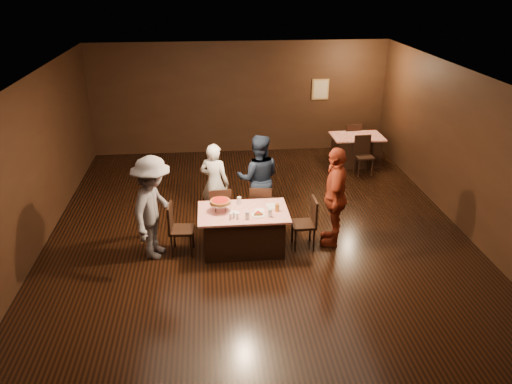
{
  "coord_description": "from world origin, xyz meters",
  "views": [
    {
      "loc": [
        -0.85,
        -8.33,
        4.71
      ],
      "look_at": [
        -0.06,
        -0.11,
        1.0
      ],
      "focal_mm": 35.0,
      "sensor_mm": 36.0,
      "label": 1
    }
  ],
  "objects_px": {
    "main_table": "(243,230)",
    "chair_far_left": "(220,209)",
    "diner_red_shirt": "(335,197)",
    "chair_far_right": "(261,207)",
    "chair_back_near": "(364,156)",
    "diner_white_jacket": "(215,183)",
    "diner_navy_hoodie": "(258,178)",
    "back_table": "(356,150)",
    "chair_end_right": "(304,223)",
    "chair_end_left": "(182,229)",
    "glass_front_right": "(270,213)",
    "chair_back_far": "(350,139)",
    "glass_back": "(239,201)",
    "plate_empty": "(273,206)",
    "diner_grey_knit": "(153,208)",
    "pizza_stand": "(220,202)",
    "glass_amber": "(277,208)",
    "glass_front_left": "(247,215)"
  },
  "relations": [
    {
      "from": "main_table",
      "to": "chair_far_left",
      "type": "bearing_deg",
      "value": 118.07
    },
    {
      "from": "chair_far_left",
      "to": "diner_red_shirt",
      "type": "xyz_separation_m",
      "value": [
        2.08,
        -0.65,
        0.46
      ]
    },
    {
      "from": "chair_far_right",
      "to": "chair_back_near",
      "type": "relative_size",
      "value": 1.0
    },
    {
      "from": "main_table",
      "to": "diner_white_jacket",
      "type": "bearing_deg",
      "value": 111.78
    },
    {
      "from": "chair_far_left",
      "to": "diner_navy_hoodie",
      "type": "xyz_separation_m",
      "value": [
        0.79,
        0.42,
        0.43
      ]
    },
    {
      "from": "back_table",
      "to": "chair_end_right",
      "type": "bearing_deg",
      "value": -117.77
    },
    {
      "from": "chair_end_left",
      "to": "chair_end_right",
      "type": "bearing_deg",
      "value": -85.13
    },
    {
      "from": "chair_far_right",
      "to": "glass_front_right",
      "type": "relative_size",
      "value": 6.79
    },
    {
      "from": "chair_back_near",
      "to": "diner_red_shirt",
      "type": "height_order",
      "value": "diner_red_shirt"
    },
    {
      "from": "chair_back_far",
      "to": "glass_back",
      "type": "relative_size",
      "value": 6.79
    },
    {
      "from": "chair_far_right",
      "to": "plate_empty",
      "type": "xyz_separation_m",
      "value": [
        0.15,
        -0.6,
        0.3
      ]
    },
    {
      "from": "chair_back_far",
      "to": "diner_navy_hoodie",
      "type": "height_order",
      "value": "diner_navy_hoodie"
    },
    {
      "from": "chair_end_left",
      "to": "glass_front_right",
      "type": "relative_size",
      "value": 6.79
    },
    {
      "from": "diner_grey_knit",
      "to": "chair_end_right",
      "type": "bearing_deg",
      "value": -70.88
    },
    {
      "from": "chair_back_near",
      "to": "diner_red_shirt",
      "type": "relative_size",
      "value": 0.51
    },
    {
      "from": "diner_navy_hoodie",
      "to": "pizza_stand",
      "type": "xyz_separation_m",
      "value": [
        -0.79,
        -1.12,
        0.05
      ]
    },
    {
      "from": "chair_far_right",
      "to": "diner_red_shirt",
      "type": "height_order",
      "value": "diner_red_shirt"
    },
    {
      "from": "back_table",
      "to": "plate_empty",
      "type": "distance_m",
      "value": 4.79
    },
    {
      "from": "pizza_stand",
      "to": "chair_back_far",
      "type": "bearing_deg",
      "value": 51.77
    },
    {
      "from": "chair_far_left",
      "to": "chair_end_left",
      "type": "height_order",
      "value": "same"
    },
    {
      "from": "diner_grey_knit",
      "to": "glass_back",
      "type": "distance_m",
      "value": 1.55
    },
    {
      "from": "chair_far_right",
      "to": "main_table",
      "type": "bearing_deg",
      "value": 70.98
    },
    {
      "from": "diner_white_jacket",
      "to": "glass_amber",
      "type": "bearing_deg",
      "value": 154.89
    },
    {
      "from": "chair_back_near",
      "to": "glass_back",
      "type": "distance_m",
      "value": 4.53
    },
    {
      "from": "glass_front_left",
      "to": "glass_back",
      "type": "bearing_deg",
      "value": 99.46
    },
    {
      "from": "chair_far_left",
      "to": "pizza_stand",
      "type": "bearing_deg",
      "value": 86.43
    },
    {
      "from": "chair_end_right",
      "to": "glass_front_right",
      "type": "height_order",
      "value": "chair_end_right"
    },
    {
      "from": "chair_back_near",
      "to": "diner_white_jacket",
      "type": "xyz_separation_m",
      "value": [
        -3.73,
        -2.18,
        0.35
      ]
    },
    {
      "from": "chair_back_far",
      "to": "plate_empty",
      "type": "distance_m",
      "value": 5.28
    },
    {
      "from": "back_table",
      "to": "pizza_stand",
      "type": "height_order",
      "value": "pizza_stand"
    },
    {
      "from": "glass_amber",
      "to": "chair_back_near",
      "type": "bearing_deg",
      "value": 52.33
    },
    {
      "from": "plate_empty",
      "to": "glass_amber",
      "type": "xyz_separation_m",
      "value": [
        0.05,
        -0.2,
        0.06
      ]
    },
    {
      "from": "chair_end_left",
      "to": "glass_amber",
      "type": "bearing_deg",
      "value": -86.81
    },
    {
      "from": "diner_navy_hoodie",
      "to": "diner_grey_knit",
      "type": "relative_size",
      "value": 0.96
    },
    {
      "from": "diner_red_shirt",
      "to": "glass_amber",
      "type": "xyz_separation_m",
      "value": [
        -1.08,
        -0.15,
        -0.1
      ]
    },
    {
      "from": "diner_navy_hoodie",
      "to": "diner_red_shirt",
      "type": "bearing_deg",
      "value": 146.04
    },
    {
      "from": "glass_front_left",
      "to": "glass_back",
      "type": "xyz_separation_m",
      "value": [
        -0.1,
        0.6,
        0.0
      ]
    },
    {
      "from": "diner_grey_knit",
      "to": "main_table",
      "type": "bearing_deg",
      "value": -70.14
    },
    {
      "from": "back_table",
      "to": "glass_back",
      "type": "relative_size",
      "value": 9.29
    },
    {
      "from": "chair_far_left",
      "to": "glass_front_right",
      "type": "xyz_separation_m",
      "value": [
        0.85,
        -1.0,
        0.37
      ]
    },
    {
      "from": "glass_amber",
      "to": "chair_far_right",
      "type": "bearing_deg",
      "value": 104.04
    },
    {
      "from": "chair_back_far",
      "to": "glass_front_left",
      "type": "relative_size",
      "value": 6.79
    },
    {
      "from": "chair_far_right",
      "to": "plate_empty",
      "type": "height_order",
      "value": "chair_far_right"
    },
    {
      "from": "back_table",
      "to": "chair_far_right",
      "type": "relative_size",
      "value": 1.37
    },
    {
      "from": "diner_grey_knit",
      "to": "glass_back",
      "type": "xyz_separation_m",
      "value": [
        1.51,
        0.35,
        -0.09
      ]
    },
    {
      "from": "chair_far_right",
      "to": "diner_white_jacket",
      "type": "height_order",
      "value": "diner_white_jacket"
    },
    {
      "from": "chair_back_far",
      "to": "diner_white_jacket",
      "type": "relative_size",
      "value": 0.58
    },
    {
      "from": "chair_far_left",
      "to": "plate_empty",
      "type": "distance_m",
      "value": 1.16
    },
    {
      "from": "chair_end_right",
      "to": "chair_back_far",
      "type": "bearing_deg",
      "value": 154.95
    },
    {
      "from": "back_table",
      "to": "diner_navy_hoodie",
      "type": "distance_m",
      "value": 4.11
    }
  ]
}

